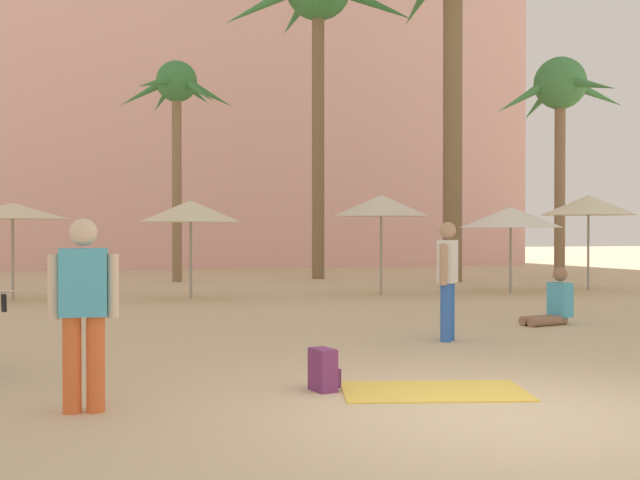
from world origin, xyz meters
name	(u,v)px	position (x,y,z in m)	size (l,w,h in m)	color
ground	(512,417)	(0.00, 0.00, 0.00)	(120.00, 120.00, 0.00)	beige
hotel_pink	(236,79)	(2.27, 31.04, 8.60)	(24.61, 9.39, 17.20)	beige
palm_tree_far_left	(560,96)	(10.95, 17.44, 5.97)	(4.84, 4.91, 7.25)	#896B4C
palm_tree_left	(177,100)	(-1.41, 18.57, 5.53)	(3.59, 3.28, 6.71)	#896B4C
palm_tree_far_right	(318,6)	(3.11, 18.97, 8.81)	(6.38, 6.39, 10.49)	brown
cafe_umbrella_0	(13,211)	(-5.49, 13.00, 2.01)	(2.51, 2.51, 2.19)	gray
cafe_umbrella_1	(381,206)	(3.03, 12.39, 2.18)	(2.36, 2.36, 2.44)	gray
cafe_umbrella_2	(511,217)	(6.40, 12.20, 1.90)	(2.57, 2.57, 2.17)	gray
cafe_umbrella_3	(588,205)	(8.84, 12.55, 2.23)	(2.46, 2.46, 2.50)	gray
cafe_umbrella_5	(191,211)	(-1.57, 12.43, 2.02)	(2.33, 2.33, 2.27)	gray
beach_towel	(434,391)	(-0.24, 1.14, 0.01)	(1.80, 1.03, 0.01)	#F4CC4C
backpack	(324,370)	(-1.28, 1.46, 0.20)	(0.30, 0.34, 0.42)	#74306B
person_far_right	(554,304)	(3.88, 5.88, 0.34)	(0.95, 0.60, 0.96)	#936B51
person_near_left	(448,276)	(1.34, 4.46, 0.93)	(0.44, 0.54, 1.70)	blue
person_mid_left	(84,306)	(-3.55, 1.08, 0.93)	(0.60, 0.25, 1.69)	orange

